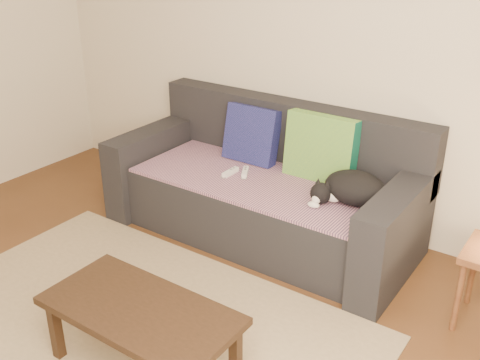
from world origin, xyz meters
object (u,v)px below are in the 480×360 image
object	(u,v)px
sofa	(265,192)
coffee_table	(141,316)
wii_remote_b	(230,172)
wii_remote_a	(245,172)
cat	(352,189)

from	to	relation	value
sofa	coffee_table	size ratio (longest dim) A/B	2.23
wii_remote_b	coffee_table	size ratio (longest dim) A/B	0.16
wii_remote_a	coffee_table	size ratio (longest dim) A/B	0.16
sofa	wii_remote_a	distance (m)	0.20
coffee_table	sofa	bearing A→B (deg)	99.95
sofa	wii_remote_b	xyz separation A→B (m)	(-0.20, -0.13, 0.15)
sofa	wii_remote_a	xyz separation A→B (m)	(-0.11, -0.08, 0.15)
cat	wii_remote_b	bearing A→B (deg)	-177.96
sofa	wii_remote_b	size ratio (longest dim) A/B	14.00
wii_remote_a	cat	bearing A→B (deg)	-117.31
wii_remote_b	cat	bearing A→B (deg)	-85.04
cat	coffee_table	world-z (taller)	cat
cat	coffee_table	bearing A→B (deg)	-107.96
sofa	coffee_table	bearing A→B (deg)	-80.05
cat	wii_remote_b	xyz separation A→B (m)	(-0.85, -0.06, -0.08)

